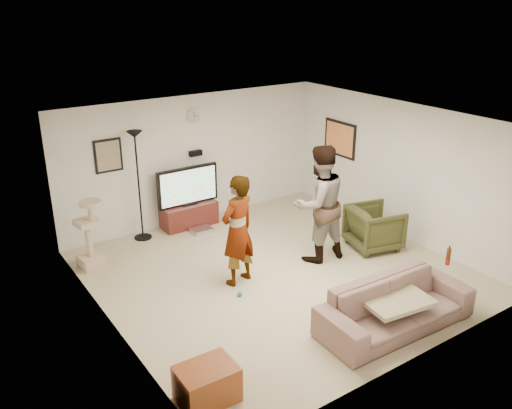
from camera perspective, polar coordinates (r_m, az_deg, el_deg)
floor at (r=8.85m, az=2.27°, el=-7.26°), size 5.50×5.50×0.02m
ceiling at (r=7.95m, az=2.53°, el=8.87°), size 5.50×5.50×0.02m
wall_back at (r=10.53m, az=-6.57°, el=4.84°), size 5.50×0.04×2.50m
wall_front at (r=6.53m, az=17.00°, el=-6.87°), size 5.50×0.04×2.50m
wall_left at (r=7.15m, az=-15.66°, el=-4.12°), size 0.04×5.50×2.50m
wall_right at (r=10.12m, az=15.04°, el=3.53°), size 0.04×5.50×2.50m
wall_clock at (r=10.30m, az=-6.69°, el=9.33°), size 0.26×0.04×0.26m
wall_speaker at (r=10.44m, az=-6.44°, el=5.44°), size 0.25×0.10×0.10m
picture_back at (r=9.78m, az=-15.44°, el=5.03°), size 0.42×0.03×0.52m
picture_right at (r=11.09m, az=8.90°, el=6.92°), size 0.03×0.78×0.62m
tv_stand at (r=10.54m, az=-7.13°, el=-1.08°), size 1.09×0.45×0.45m
console_box at (r=10.31m, az=-5.82°, el=-2.71°), size 0.40×0.30×0.07m
tv at (r=10.33m, az=-7.28°, el=1.98°), size 1.25×0.08×0.74m
tv_screen at (r=10.29m, az=-7.17°, el=1.91°), size 1.15×0.01×0.65m
floor_lamp at (r=9.86m, az=-12.35°, el=1.88°), size 0.32×0.32×2.04m
cat_tree at (r=9.18m, az=-17.43°, el=-3.06°), size 0.42×0.42×1.17m
person_left at (r=8.18m, az=-1.95°, el=-2.78°), size 0.73×0.57×1.77m
person_right at (r=8.94m, az=6.71°, el=0.08°), size 1.03×0.83×2.00m
sofa at (r=7.59m, az=14.62°, el=-10.40°), size 2.25×0.95×0.65m
throw_blanket at (r=7.51m, az=14.54°, el=-9.74°), size 0.99×0.81×0.06m
beer_bottle at (r=8.10m, az=19.77°, el=-5.24°), size 0.06×0.06×0.25m
armchair at (r=9.73m, az=12.47°, el=-2.40°), size 1.02×1.00×0.77m
side_table at (r=6.29m, az=-5.24°, el=-18.46°), size 0.66×0.50×0.43m
toy_ball at (r=8.18m, az=-1.73°, el=-9.50°), size 0.07×0.07×0.07m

